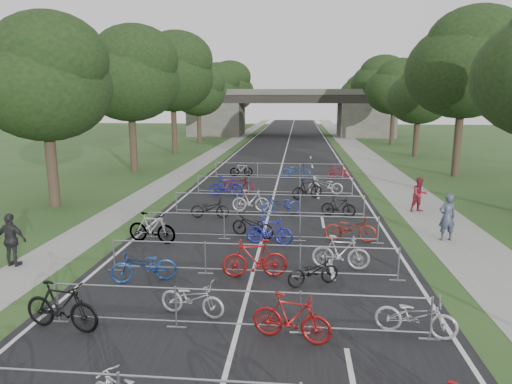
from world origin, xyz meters
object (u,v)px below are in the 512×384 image
(pedestrian_c, at_px, (12,240))
(pedestrian_a, at_px, (447,217))
(overpass_bridge, at_px, (290,113))
(pedestrian_b, at_px, (419,195))

(pedestrian_c, bearing_deg, pedestrian_a, -158.14)
(overpass_bridge, bearing_deg, pedestrian_b, -81.19)
(overpass_bridge, xyz_separation_m, pedestrian_b, (7.53, -48.53, -2.66))
(pedestrian_a, distance_m, pedestrian_b, 4.80)
(pedestrian_b, height_order, pedestrian_c, pedestrian_c)
(overpass_bridge, xyz_separation_m, pedestrian_c, (-8.20, -57.71, -2.61))
(pedestrian_a, distance_m, pedestrian_c, 16.20)
(pedestrian_a, bearing_deg, pedestrian_c, 4.07)
(overpass_bridge, height_order, pedestrian_b, overpass_bridge)
(overpass_bridge, relative_size, pedestrian_b, 17.75)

